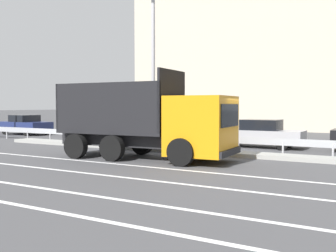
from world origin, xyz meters
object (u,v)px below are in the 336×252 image
object	(u,v)px
parked_car_0	(25,125)
parked_car_3	(259,133)
dump_truck	(165,127)
median_road_sign	(114,126)
parked_car_1	(94,127)
parked_car_2	(159,131)
street_lamp_1	(151,39)

from	to	relation	value
parked_car_0	parked_car_3	world-z (taller)	parked_car_0
parked_car_0	parked_car_3	distance (m)	18.49
dump_truck	median_road_sign	bearing A→B (deg)	-123.60
dump_truck	parked_car_0	size ratio (longest dim) A/B	1.78
parked_car_1	parked_car_3	xyz separation A→B (m)	(11.87, -0.50, -0.02)
parked_car_2	median_road_sign	bearing A→B (deg)	176.05
median_road_sign	parked_car_1	world-z (taller)	median_road_sign
median_road_sign	parked_car_0	size ratio (longest dim) A/B	0.50
parked_car_1	parked_car_2	bearing A→B (deg)	86.33
median_road_sign	parked_car_2	world-z (taller)	median_road_sign
street_lamp_1	parked_car_0	distance (m)	15.81
street_lamp_1	parked_car_0	xyz separation A→B (m)	(-14.40, 4.54, -4.68)
parked_car_2	parked_car_0	bearing A→B (deg)	90.15
median_road_sign	parked_car_0	bearing A→B (deg)	160.46
parked_car_0	parked_car_2	world-z (taller)	parked_car_0
dump_truck	parked_car_1	world-z (taller)	dump_truck
dump_truck	street_lamp_1	xyz separation A→B (m)	(-2.21, 2.40, 4.10)
parked_car_1	parked_car_3	size ratio (longest dim) A/B	1.00
median_road_sign	parked_car_0	distance (m)	12.61
parked_car_1	parked_car_3	bearing A→B (deg)	89.55
parked_car_0	street_lamp_1	bearing A→B (deg)	76.42
dump_truck	parked_car_3	bearing A→B (deg)	160.75
street_lamp_1	parked_car_2	xyz separation A→B (m)	(-2.16, 4.29, -4.76)
dump_truck	parked_car_3	size ratio (longest dim) A/B	1.67
parked_car_1	parked_car_0	bearing A→B (deg)	-85.32
median_road_sign	parked_car_3	world-z (taller)	median_road_sign
parked_car_1	dump_truck	bearing A→B (deg)	56.03
parked_car_2	dump_truck	bearing A→B (deg)	-145.57
parked_car_0	parked_car_1	world-z (taller)	parked_car_0
median_road_sign	parked_car_1	xyz separation A→B (m)	(-5.26, 4.53, -0.38)
parked_car_1	parked_car_2	xyz separation A→B (m)	(5.63, -0.56, -0.09)
median_road_sign	parked_car_3	bearing A→B (deg)	31.35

